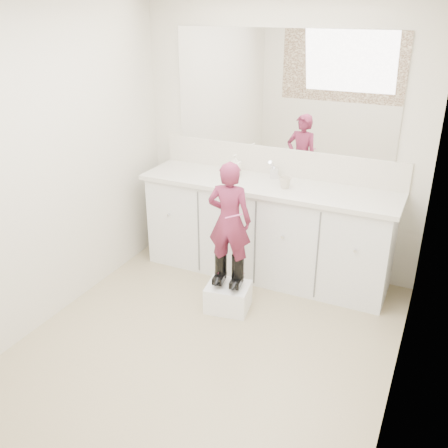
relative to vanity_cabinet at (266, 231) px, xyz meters
The scene contains 18 objects.
floor 1.30m from the vanity_cabinet, 90.00° to the right, with size 3.00×3.00×0.00m, color #948561.
wall_back 0.82m from the vanity_cabinet, 90.00° to the left, with size 2.60×2.60×0.00m, color beige.
wall_front 2.83m from the vanity_cabinet, 90.00° to the right, with size 2.60×2.60×0.00m, color beige.
wall_left 1.95m from the vanity_cabinet, 136.70° to the right, with size 3.00×3.00×0.00m, color beige.
wall_right 1.95m from the vanity_cabinet, 43.30° to the right, with size 3.00×3.00×0.00m, color beige.
vanity_cabinet is the anchor object (origin of this frame).
countertop 0.45m from the vanity_cabinet, 90.00° to the right, with size 2.28×0.58×0.04m, color beige.
backsplash 0.64m from the vanity_cabinet, 90.00° to the left, with size 2.28×0.03×0.25m, color beige.
mirror 1.24m from the vanity_cabinet, 90.00° to the left, with size 2.00×0.02×1.00m, color white.
dot_panel 2.98m from the vanity_cabinet, 90.00° to the right, with size 2.00×0.01×1.20m, color #472819.
faucet 0.54m from the vanity_cabinet, 90.00° to the left, with size 0.08×0.08×0.10m, color silver.
cup 0.54m from the vanity_cabinet, 18.16° to the right, with size 0.10×0.10×0.10m, color beige.
soap_bottle 0.66m from the vanity_cabinet, behind, with size 0.09×0.09×0.20m, color white.
step_stool 0.77m from the vanity_cabinet, 95.03° to the right, with size 0.34×0.29×0.22m, color white.
boot_left 0.69m from the vanity_cabinet, 101.40° to the right, with size 0.10×0.19×0.29m, color black, non-canonical shape.
boot_right 0.68m from the vanity_cabinet, 88.82° to the right, with size 0.10×0.19×0.29m, color black, non-canonical shape.
toddler 0.77m from the vanity_cabinet, 95.17° to the right, with size 0.34×0.23×0.94m, color #B43762.
toothbrush 0.88m from the vanity_cabinet, 89.32° to the right, with size 0.01×0.01×0.14m, color #E759A5.
Camera 1 is at (1.40, -2.66, 2.33)m, focal length 40.00 mm.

